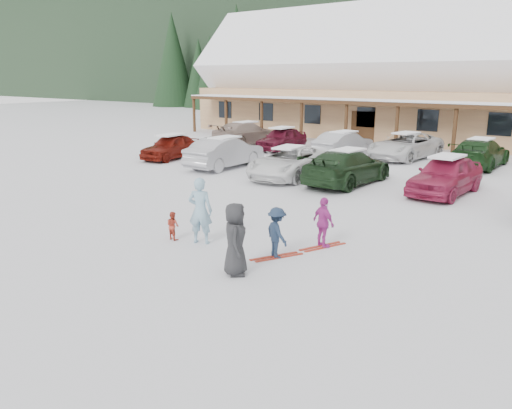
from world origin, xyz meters
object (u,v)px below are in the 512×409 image
Objects in this scene: parked_car_7 at (246,133)px; parked_car_9 at (343,144)px; parked_car_11 at (480,153)px; adult_skier at (200,211)px; parked_car_8 at (282,139)px; day_lodge at (369,85)px; parked_car_1 at (225,152)px; child_navy at (277,233)px; parked_car_4 at (446,175)px; bystander_dark at (235,239)px; parked_car_0 at (171,147)px; toddler_red at (173,226)px; child_magenta at (324,223)px; parked_car_10 at (405,146)px; parked_car_2 at (289,162)px; parked_car_3 at (347,167)px.

parked_car_7 reaches higher than parked_car_9.
parked_car_11 is (15.23, 0.44, -0.04)m from parked_car_7.
adult_skier is 0.45× the size of parked_car_8.
day_lodge is 15.85m from parked_car_11.
parked_car_9 is at bearing -114.64° from parked_car_1.
child_navy is 0.30× the size of parked_car_4.
bystander_dark is 0.43× the size of parked_car_0.
adult_skier is 2.42m from child_navy.
adult_skier is at bearing 126.14° from parked_car_1.
parked_car_0 is at bearing -38.65° from toddler_red.
parked_car_8 is at bearing 156.30° from parked_car_4.
parked_car_4 reaches higher than parked_car_8.
parked_car_10 is (-4.06, 16.26, 0.04)m from child_magenta.
parked_car_8 is (2.99, 6.78, 0.03)m from parked_car_0.
parked_car_2 reaches higher than child_magenta.
parked_car_4 is at bearing -44.57° from bystander_dark.
parked_car_2 is (4.98, -18.84, -3.23)m from day_lodge.
child_navy is 0.28× the size of parked_car_1.
parked_car_4 is at bearing -72.26° from child_magenta.
child_magenta is at bearing -147.44° from toddler_red.
parked_car_7 is (-14.50, 18.47, -0.10)m from bystander_dark.
parked_car_0 is (-3.39, -18.45, -3.25)m from day_lodge.
toddler_red is at bearing -8.11° from adult_skier.
day_lodge is 29.67m from adult_skier.
parked_car_2 is at bearing -71.23° from toddler_red.
parked_car_1 is 1.12× the size of parked_car_8.
bystander_dark reaches higher than parked_car_3.
toddler_red is 0.16× the size of parked_car_2.
parked_car_4 is (4.40, 10.66, 0.36)m from toddler_red.
day_lodge is 19.75m from parked_car_2.
parked_car_10 is at bearing -84.95° from toddler_red.
parked_car_1 is 0.89× the size of parked_car_10.
child_magenta is at bearing 90.28° from parked_car_11.
toddler_red is at bearing -67.25° from parked_car_8.
child_navy is at bearing -41.42° from parked_car_0.
day_lodge reaches higher than parked_car_11.
child_magenta is 9.94m from parked_car_2.
toddler_red is 18.32m from parked_car_10.
parked_car_7 is (-14.62, 16.93, 0.11)m from child_navy.
toddler_red is 0.62× the size of child_navy.
parked_car_1 is 7.78m from parked_car_9.
parked_car_8 is (-5.38, 7.17, 0.01)m from parked_car_2.
toddler_red is 0.17× the size of parked_car_1.
parked_car_10 is at bearing -128.43° from parked_car_1.
bystander_dark reaches higher than toddler_red.
bystander_dark is 0.40× the size of parked_car_9.
parked_car_10 is (10.62, 8.20, 0.05)m from parked_car_0.
adult_skier is at bearing 110.62° from parked_car_9.
parked_car_9 is 0.86× the size of parked_car_11.
parked_car_10 is at bearing 67.09° from parked_car_2.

